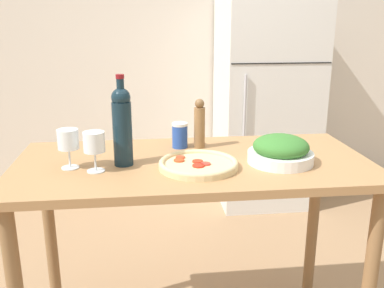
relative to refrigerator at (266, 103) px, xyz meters
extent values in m
cube|color=silver|center=(-0.81, 0.41, 0.47)|extent=(6.40, 0.06, 2.60)
cube|color=silver|center=(0.00, 0.00, 0.00)|extent=(0.76, 0.71, 1.65)
cube|color=black|center=(0.00, -0.36, 0.36)|extent=(0.75, 0.01, 0.01)
cylinder|color=#B2B2B7|center=(-0.27, -0.37, -0.08)|extent=(0.02, 0.02, 0.74)
cube|color=#A87A4C|center=(-0.81, -1.73, 0.10)|extent=(1.45, 0.69, 0.03)
cylinder|color=olive|center=(-1.48, -1.44, -0.37)|extent=(0.06, 0.06, 0.91)
cylinder|color=olive|center=(-0.14, -1.44, -0.37)|extent=(0.06, 0.06, 0.91)
cylinder|color=#142833|center=(-1.09, -1.75, 0.24)|extent=(0.08, 0.08, 0.25)
sphere|color=#142833|center=(-1.09, -1.75, 0.39)|extent=(0.07, 0.07, 0.07)
cylinder|color=#142833|center=(-1.09, -1.75, 0.42)|extent=(0.03, 0.03, 0.07)
cylinder|color=maroon|center=(-1.09, -1.75, 0.47)|extent=(0.03, 0.03, 0.02)
cylinder|color=silver|center=(-1.19, -1.82, 0.12)|extent=(0.07, 0.07, 0.00)
cylinder|color=silver|center=(-1.19, -1.82, 0.16)|extent=(0.01, 0.01, 0.07)
cylinder|color=white|center=(-1.19, -1.82, 0.23)|extent=(0.08, 0.08, 0.08)
cylinder|color=maroon|center=(-1.19, -1.82, 0.21)|extent=(0.07, 0.07, 0.03)
cylinder|color=silver|center=(-1.30, -1.77, 0.12)|extent=(0.07, 0.07, 0.00)
cylinder|color=silver|center=(-1.30, -1.77, 0.16)|extent=(0.01, 0.01, 0.07)
cylinder|color=white|center=(-1.30, -1.77, 0.23)|extent=(0.08, 0.08, 0.08)
cylinder|color=maroon|center=(-1.30, -1.77, 0.21)|extent=(0.07, 0.07, 0.03)
cylinder|color=olive|center=(-0.76, -1.55, 0.21)|extent=(0.05, 0.05, 0.18)
sphere|color=brown|center=(-0.76, -1.55, 0.32)|extent=(0.04, 0.04, 0.04)
cylinder|color=white|center=(-0.46, -1.80, 0.14)|extent=(0.26, 0.26, 0.05)
ellipsoid|color=#38752D|center=(-0.46, -1.80, 0.19)|extent=(0.22, 0.22, 0.09)
cylinder|color=#DBC189|center=(-0.80, -1.82, 0.13)|extent=(0.31, 0.31, 0.02)
torus|color=#DBC189|center=(-0.80, -1.82, 0.14)|extent=(0.31, 0.31, 0.02)
cylinder|color=red|center=(-0.80, -1.81, 0.14)|extent=(0.04, 0.04, 0.01)
cylinder|color=#CC4124|center=(-0.86, -1.75, 0.14)|extent=(0.04, 0.04, 0.01)
cylinder|color=red|center=(-0.80, -1.86, 0.14)|extent=(0.05, 0.05, 0.01)
cylinder|color=red|center=(-0.77, -1.84, 0.14)|extent=(0.04, 0.04, 0.01)
cylinder|color=#CD421E|center=(-0.87, -1.78, 0.14)|extent=(0.04, 0.04, 0.01)
cylinder|color=#284CA3|center=(-0.85, -1.54, 0.17)|extent=(0.07, 0.07, 0.10)
cylinder|color=white|center=(-0.85, -1.54, 0.22)|extent=(0.07, 0.07, 0.01)
camera|label=1|loc=(-1.01, -3.38, 0.68)|focal=40.00mm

